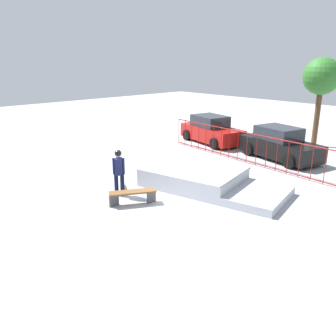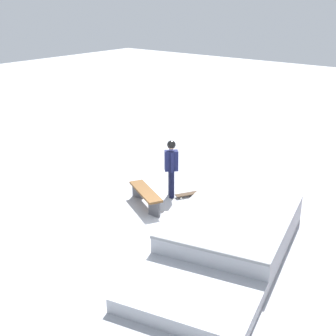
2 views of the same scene
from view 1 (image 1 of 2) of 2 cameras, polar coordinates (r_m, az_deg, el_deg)
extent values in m
plane|color=#A8AAB2|center=(12.95, 1.03, -4.65)|extent=(60.00, 60.00, 0.00)
cube|color=#B0B3BB|center=(13.99, 4.10, -1.46)|extent=(4.10, 3.35, 0.70)
cube|color=#B0B3BB|center=(13.01, 14.44, -4.40)|extent=(2.35, 2.94, 0.30)
cylinder|color=gray|center=(13.13, 10.94, -1.41)|extent=(0.67, 2.55, 0.08)
cylinder|color=black|center=(13.08, -8.30, -2.69)|extent=(0.15, 0.15, 0.82)
cylinder|color=black|center=(13.04, -7.35, -2.71)|extent=(0.15, 0.15, 0.82)
cube|color=#191E4C|center=(12.83, -7.95, 0.28)|extent=(0.43, 0.42, 0.60)
cylinder|color=#191E4C|center=(12.86, -8.72, 0.29)|extent=(0.09, 0.09, 0.60)
cylinder|color=#191E4C|center=(12.81, -7.18, 0.28)|extent=(0.09, 0.09, 0.60)
sphere|color=tan|center=(12.71, -8.04, 2.22)|extent=(0.22, 0.22, 0.22)
sphere|color=black|center=(12.70, -8.04, 2.35)|extent=(0.25, 0.25, 0.25)
cube|color=#3F2D1E|center=(13.62, -7.08, -3.28)|extent=(0.80, 0.56, 0.02)
cylinder|color=silver|center=(13.89, -7.69, -3.13)|extent=(0.06, 0.05, 0.06)
cylinder|color=silver|center=(13.91, -6.75, -3.06)|extent=(0.06, 0.05, 0.06)
cylinder|color=silver|center=(13.37, -7.42, -3.95)|extent=(0.06, 0.05, 0.06)
cylinder|color=silver|center=(13.39, -6.44, -3.87)|extent=(0.06, 0.05, 0.06)
cylinder|color=maroon|center=(16.67, 14.96, 4.98)|extent=(11.72, 0.91, 0.05)
cylinder|color=maroon|center=(17.00, 14.61, 0.54)|extent=(11.72, 0.91, 0.05)
cylinder|color=maroon|center=(20.76, 1.76, 5.94)|extent=(0.03, 0.03, 1.50)
cylinder|color=maroon|center=(20.35, 2.78, 5.69)|extent=(0.03, 0.03, 1.50)
cylinder|color=maroon|center=(19.94, 3.84, 5.43)|extent=(0.03, 0.03, 1.50)
cylinder|color=maroon|center=(19.54, 4.95, 5.16)|extent=(0.03, 0.03, 1.50)
cylinder|color=maroon|center=(19.15, 6.10, 4.87)|extent=(0.03, 0.03, 1.50)
cylinder|color=maroon|center=(18.76, 7.29, 4.57)|extent=(0.03, 0.03, 1.50)
cylinder|color=maroon|center=(18.39, 8.54, 4.26)|extent=(0.03, 0.03, 1.50)
cylinder|color=maroon|center=(18.02, 9.83, 3.93)|extent=(0.03, 0.03, 1.50)
cylinder|color=maroon|center=(17.67, 11.18, 3.59)|extent=(0.03, 0.03, 1.50)
cylinder|color=maroon|center=(17.32, 12.58, 3.23)|extent=(0.03, 0.03, 1.50)
cylinder|color=maroon|center=(16.99, 14.03, 2.85)|extent=(0.03, 0.03, 1.50)
cylinder|color=maroon|center=(16.67, 15.54, 2.46)|extent=(0.03, 0.03, 1.50)
cylinder|color=maroon|center=(16.36, 17.11, 2.05)|extent=(0.03, 0.03, 1.50)
cylinder|color=maroon|center=(16.06, 18.74, 1.62)|extent=(0.03, 0.03, 1.50)
cylinder|color=maroon|center=(15.78, 20.42, 1.17)|extent=(0.03, 0.03, 1.50)
cylinder|color=maroon|center=(15.52, 22.16, 0.71)|extent=(0.03, 0.03, 1.50)
cylinder|color=maroon|center=(15.27, 23.97, 0.24)|extent=(0.03, 0.03, 1.50)
cube|color=brown|center=(12.22, -5.71, -3.85)|extent=(1.10, 1.60, 0.06)
cube|color=#4C4C51|center=(12.41, -2.71, -4.62)|extent=(0.08, 0.36, 0.42)
cube|color=#4C4C51|center=(12.23, -8.70, -5.15)|extent=(0.08, 0.36, 0.42)
cube|color=red|center=(21.22, 7.04, 5.54)|extent=(4.35, 2.47, 0.80)
cube|color=#262B33|center=(21.24, 6.78, 7.54)|extent=(2.26, 1.86, 0.64)
cylinder|color=black|center=(20.81, 11.16, 4.43)|extent=(0.67, 0.34, 0.64)
cylinder|color=black|center=(19.72, 7.49, 3.91)|extent=(0.67, 0.34, 0.64)
cylinder|color=black|center=(22.82, 6.61, 5.77)|extent=(0.67, 0.34, 0.64)
cylinder|color=black|center=(21.84, 3.06, 5.34)|extent=(0.67, 0.34, 0.64)
cube|color=black|center=(18.44, 17.62, 3.06)|extent=(4.37, 2.53, 0.80)
cube|color=#262B33|center=(18.41, 17.37, 5.37)|extent=(2.27, 1.89, 0.64)
cylinder|color=black|center=(18.31, 22.45, 1.68)|extent=(0.67, 0.35, 0.64)
cylinder|color=black|center=(17.02, 18.95, 0.94)|extent=(0.67, 0.35, 0.64)
cylinder|color=black|center=(19.99, 16.37, 3.53)|extent=(0.67, 0.35, 0.64)
cylinder|color=black|center=(18.81, 12.79, 2.96)|extent=(0.67, 0.35, 0.64)
cylinder|color=brown|center=(21.82, 22.82, 7.54)|extent=(0.30, 0.30, 3.28)
sphere|color=#2D6F26|center=(21.60, 23.53, 13.40)|extent=(2.02, 2.02, 2.02)
camera|label=2|loc=(14.52, 47.32, 14.92)|focal=48.45mm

